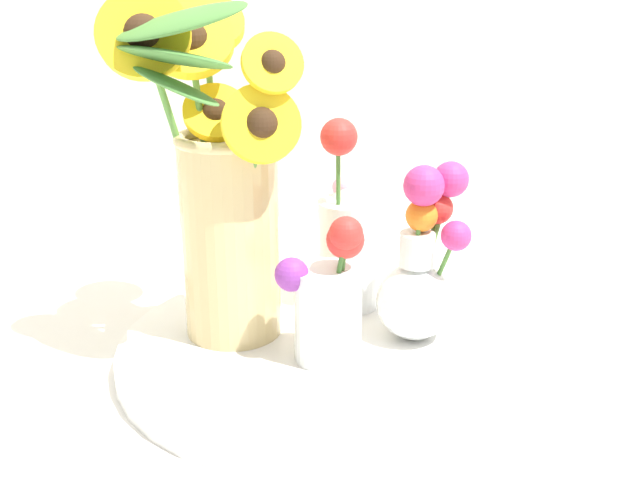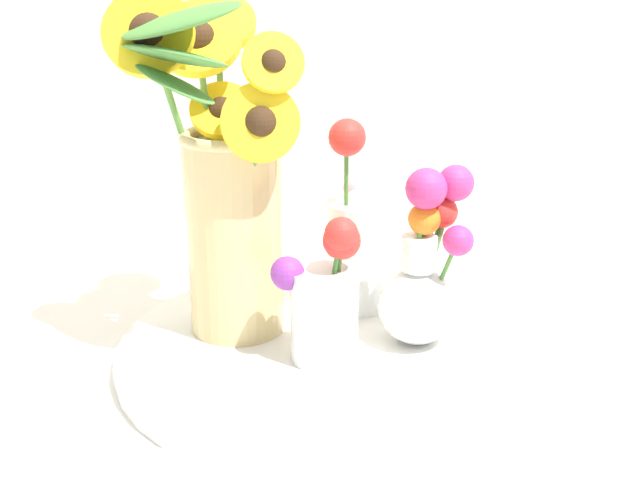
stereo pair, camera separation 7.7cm
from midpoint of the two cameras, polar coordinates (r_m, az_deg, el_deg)
name	(u,v)px [view 1 (the left image)]	position (r m, az deg, el deg)	size (l,w,h in m)	color
ground_plane	(377,398)	(0.75, 1.37, -12.05)	(6.00, 6.00, 0.00)	silver
serving_tray	(320,349)	(0.82, -2.71, -8.40)	(0.44, 0.44, 0.02)	white
mason_jar_sunflowers	(222,191)	(0.79, -10.25, 3.66)	(0.21, 0.23, 0.37)	#D1B77A
vase_small_center	(328,300)	(0.76, -2.30, -4.66)	(0.09, 0.07, 0.16)	white
vase_bulb_right	(421,271)	(0.80, 4.96, -2.39)	(0.10, 0.08, 0.19)	white
vase_small_back	(348,239)	(0.88, -0.38, 0.07)	(0.07, 0.08, 0.23)	white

